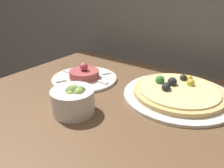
{
  "coord_description": "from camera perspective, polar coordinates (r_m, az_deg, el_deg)",
  "views": [
    {
      "loc": [
        0.35,
        -0.14,
        1.14
      ],
      "look_at": [
        -0.04,
        0.41,
        0.83
      ],
      "focal_mm": 35.0,
      "sensor_mm": 36.0,
      "label": 1
    }
  ],
  "objects": [
    {
      "name": "small_bowl",
      "position": [
        0.66,
        -10.06,
        -4.04
      ],
      "size": [
        0.13,
        0.13,
        0.09
      ],
      "color": "silver",
      "rests_on": "dining_table"
    },
    {
      "name": "tartare_plate",
      "position": [
        0.88,
        -7.23,
        1.96
      ],
      "size": [
        0.26,
        0.26,
        0.07
      ],
      "color": "silver",
      "rests_on": "dining_table"
    },
    {
      "name": "pizza_plate",
      "position": [
        0.78,
        16.85,
        -2.13
      ],
      "size": [
        0.37,
        0.37,
        0.06
      ],
      "color": "silver",
      "rests_on": "dining_table"
    },
    {
      "name": "dining_table",
      "position": [
        0.79,
        1.47,
        -12.76
      ],
      "size": [
        1.0,
        0.77,
        0.79
      ],
      "color": "brown",
      "rests_on": "ground_plane"
    }
  ]
}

